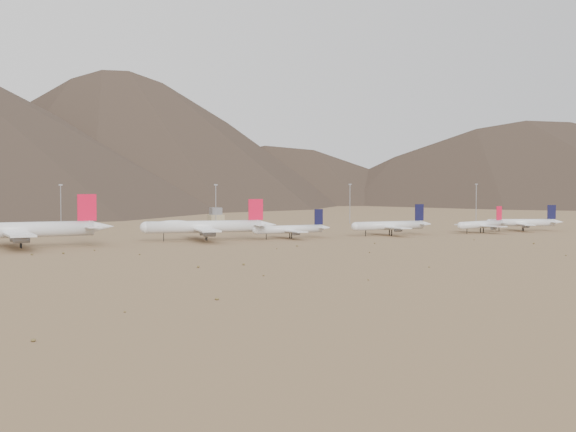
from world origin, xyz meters
name	(u,v)px	position (x,y,z in m)	size (l,w,h in m)	color
ground	(242,245)	(0.00, 0.00, 0.00)	(3000.00, 3000.00, 0.00)	#9B7850
mountain_ridge	(18,96)	(0.00, 900.00, 150.00)	(4400.00, 1000.00, 300.00)	#443429
widebody_centre	(18,230)	(-88.48, 23.07, 7.51)	(73.39, 56.23, 21.79)	silver
widebody_east	(205,226)	(-6.20, 30.94, 6.52)	(63.43, 49.31, 18.91)	silver
narrowbody_a	(291,229)	(35.44, 26.47, 4.47)	(41.79, 30.00, 13.78)	silver
narrowbody_b	(391,225)	(90.65, 26.24, 5.04)	(47.10, 33.61, 15.54)	silver
narrowbody_c	(482,224)	(145.34, 23.89, 4.47)	(40.67, 30.12, 13.78)	silver
narrowbody_d	(524,223)	(175.73, 27.08, 4.63)	(40.98, 30.76, 14.28)	silver
control_tower	(216,219)	(30.00, 120.00, 5.32)	(8.00, 8.00, 12.00)	tan
mast_west	(61,205)	(-55.33, 132.43, 14.20)	(2.00, 0.60, 25.70)	gray
mast_centre	(216,204)	(25.80, 107.71, 14.20)	(2.00, 0.60, 25.70)	gray
mast_east	(350,202)	(125.56, 133.33, 14.20)	(2.00, 0.60, 25.70)	gray
mast_far_east	(476,201)	(217.13, 122.88, 14.20)	(2.00, 0.60, 25.70)	gray
desert_scrub	(285,264)	(-16.74, -82.93, 0.34)	(444.96, 179.40, 0.96)	brown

